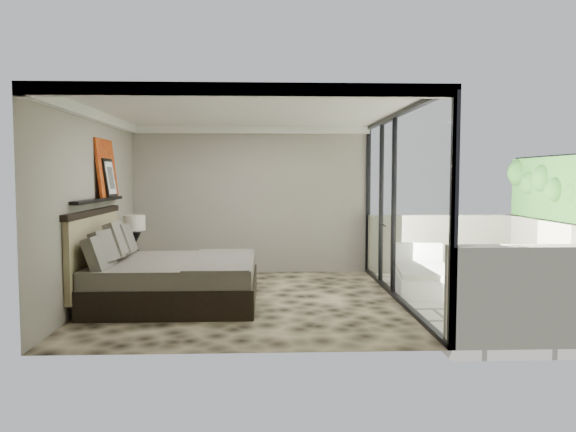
{
  "coord_description": "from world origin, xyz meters",
  "views": [
    {
      "loc": [
        0.28,
        -8.26,
        1.85
      ],
      "look_at": [
        0.62,
        0.4,
        1.23
      ],
      "focal_mm": 35.0,
      "sensor_mm": 36.0,
      "label": 1
    }
  ],
  "objects_px": {
    "table_lamp": "(134,230)",
    "ottoman": "(514,270)",
    "nightstand": "(133,271)",
    "bed": "(169,277)",
    "lounger": "(423,277)"
  },
  "relations": [
    {
      "from": "bed",
      "to": "lounger",
      "type": "relative_size",
      "value": 1.28
    },
    {
      "from": "nightstand",
      "to": "lounger",
      "type": "relative_size",
      "value": 0.26
    },
    {
      "from": "bed",
      "to": "table_lamp",
      "type": "xyz_separation_m",
      "value": [
        -0.81,
        1.4,
        0.57
      ]
    },
    {
      "from": "lounger",
      "to": "table_lamp",
      "type": "bearing_deg",
      "value": -179.1
    },
    {
      "from": "bed",
      "to": "nightstand",
      "type": "distance_m",
      "value": 1.64
    },
    {
      "from": "ottoman",
      "to": "table_lamp",
      "type": "bearing_deg",
      "value": 176.72
    },
    {
      "from": "table_lamp",
      "to": "ottoman",
      "type": "bearing_deg",
      "value": -3.28
    },
    {
      "from": "table_lamp",
      "to": "lounger",
      "type": "relative_size",
      "value": 0.36
    },
    {
      "from": "bed",
      "to": "table_lamp",
      "type": "distance_m",
      "value": 1.71
    },
    {
      "from": "ottoman",
      "to": "lounger",
      "type": "distance_m",
      "value": 1.64
    },
    {
      "from": "nightstand",
      "to": "ottoman",
      "type": "bearing_deg",
      "value": 13.75
    },
    {
      "from": "lounger",
      "to": "ottoman",
      "type": "bearing_deg",
      "value": 16.03
    },
    {
      "from": "nightstand",
      "to": "table_lamp",
      "type": "xyz_separation_m",
      "value": [
        0.04,
        0.01,
        0.71
      ]
    },
    {
      "from": "nightstand",
      "to": "ottoman",
      "type": "xyz_separation_m",
      "value": [
        6.44,
        -0.36,
        0.04
      ]
    },
    {
      "from": "bed",
      "to": "table_lamp",
      "type": "height_order",
      "value": "bed"
    }
  ]
}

